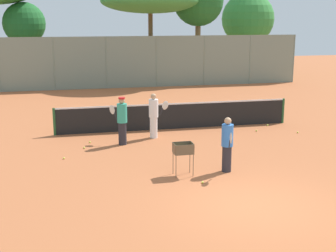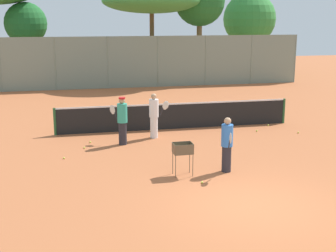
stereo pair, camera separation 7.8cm
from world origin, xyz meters
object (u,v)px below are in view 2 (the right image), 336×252
ball_cart (183,151)px  parked_car (181,70)px  tennis_net (175,115)px  player_yellow_shirt (227,144)px  player_red_cap (122,120)px  player_white_outfit (154,115)px

ball_cart → parked_car: (5.18, 20.74, -0.07)m
tennis_net → player_yellow_shirt: 5.62m
tennis_net → player_red_cap: size_ratio=5.62×
player_white_outfit → player_red_cap: (-1.29, -0.68, 0.02)m
tennis_net → player_white_outfit: 1.70m
player_white_outfit → player_red_cap: player_red_cap is taller
player_red_cap → ball_cart: (1.29, -3.72, -0.17)m
tennis_net → player_white_outfit: size_ratio=5.70×
player_yellow_shirt → parked_car: size_ratio=0.39×
player_yellow_shirt → ball_cart: player_yellow_shirt is taller
player_red_cap → parked_car: (6.47, 17.02, -0.23)m
tennis_net → player_white_outfit: player_white_outfit is taller
player_white_outfit → player_red_cap: size_ratio=0.99×
player_red_cap → player_yellow_shirt: 4.53m
tennis_net → parked_car: (4.05, 15.11, 0.10)m
player_red_cap → parked_car: size_ratio=0.41×
player_yellow_shirt → ball_cart: (-1.33, -0.02, -0.12)m
player_white_outfit → player_yellow_shirt: player_white_outfit is taller
player_white_outfit → ball_cart: (-0.00, -4.40, -0.15)m
parked_car → player_red_cap: bearing=-110.8°
player_yellow_shirt → ball_cart: size_ratio=1.71×
tennis_net → ball_cart: size_ratio=10.08×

